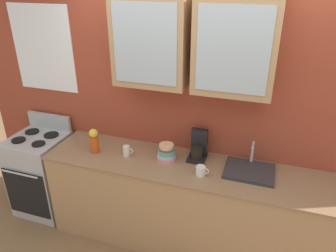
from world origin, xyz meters
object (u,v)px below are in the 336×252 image
object	(u,v)px
cup_near_sink	(201,171)
coffee_maker	(198,148)
vase	(94,141)
bowl_stack	(166,153)
sink_faucet	(249,170)
cup_near_bowls	(127,151)
stove_range	(42,173)

from	to	relation	value
cup_near_sink	coffee_maker	bearing A→B (deg)	108.71
coffee_maker	vase	bearing A→B (deg)	-167.74
bowl_stack	coffee_maker	size ratio (longest dim) A/B	0.64
sink_faucet	bowl_stack	xyz separation A→B (m)	(-0.78, -0.04, 0.06)
cup_near_sink	cup_near_bowls	xyz separation A→B (m)	(-0.77, 0.10, 0.01)
vase	cup_near_sink	xyz separation A→B (m)	(1.10, -0.06, -0.08)
bowl_stack	cup_near_bowls	xyz separation A→B (m)	(-0.40, -0.05, -0.02)
bowl_stack	sink_faucet	bearing A→B (deg)	2.91
stove_range	coffee_maker	bearing A→B (deg)	5.55
stove_range	bowl_stack	world-z (taller)	stove_range
cup_near_sink	coffee_maker	distance (m)	0.30
sink_faucet	coffee_maker	xyz separation A→B (m)	(-0.50, 0.10, 0.09)
sink_faucet	cup_near_sink	xyz separation A→B (m)	(-0.41, -0.18, 0.02)
stove_range	bowl_stack	xyz separation A→B (m)	(1.50, 0.04, 0.54)
coffee_maker	stove_range	bearing A→B (deg)	-174.45
stove_range	coffee_maker	xyz separation A→B (m)	(1.78, 0.17, 0.57)
vase	cup_near_bowls	distance (m)	0.34
vase	cup_near_bowls	xyz separation A→B (m)	(0.33, 0.04, -0.07)
vase	stove_range	bearing A→B (deg)	176.59
stove_range	cup_near_sink	size ratio (longest dim) A/B	9.25
cup_near_sink	coffee_maker	xyz separation A→B (m)	(-0.09, 0.28, 0.06)
cup_near_sink	cup_near_bowls	size ratio (longest dim) A/B	1.15
cup_near_sink	stove_range	bearing A→B (deg)	176.77
cup_near_sink	cup_near_bowls	world-z (taller)	cup_near_bowls
sink_faucet	coffee_maker	world-z (taller)	coffee_maker
stove_range	cup_near_bowls	world-z (taller)	stove_range
bowl_stack	cup_near_bowls	distance (m)	0.40
vase	coffee_maker	distance (m)	1.03
cup_near_bowls	vase	bearing A→B (deg)	-173.57
stove_range	cup_near_bowls	distance (m)	1.22
sink_faucet	cup_near_bowls	xyz separation A→B (m)	(-1.18, -0.09, 0.03)
bowl_stack	vase	world-z (taller)	vase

